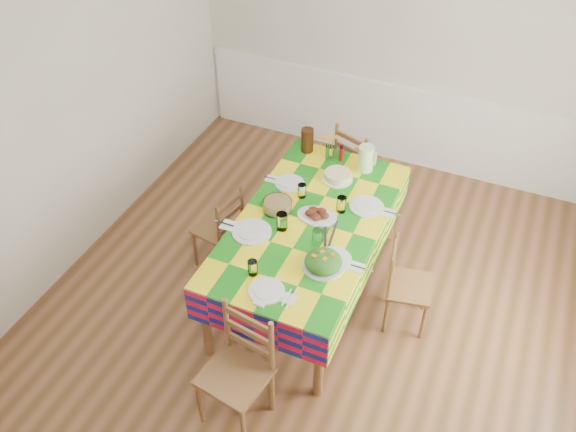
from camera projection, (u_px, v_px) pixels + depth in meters
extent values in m
cube|color=brown|center=(311.00, 316.00, 5.22)|extent=(4.50, 5.00, 0.04)
cube|color=white|center=(323.00, 1.00, 3.42)|extent=(4.50, 5.00, 0.04)
cube|color=#BCB5A5|center=(409.00, 46.00, 6.06)|extent=(4.50, 0.04, 2.70)
cube|color=#BCB5A5|center=(59.00, 122.00, 5.00)|extent=(0.04, 5.00, 2.70)
cube|color=white|center=(402.00, 88.00, 6.32)|extent=(4.41, 0.06, 0.04)
cube|color=white|center=(397.00, 125.00, 6.63)|extent=(4.41, 0.03, 0.90)
cylinder|color=brown|center=(205.00, 322.00, 4.66)|extent=(0.07, 0.07, 0.76)
cylinder|color=brown|center=(319.00, 363.00, 4.38)|extent=(0.07, 0.07, 0.76)
cylinder|color=brown|center=(301.00, 182.00, 5.97)|extent=(0.07, 0.07, 0.76)
cylinder|color=brown|center=(393.00, 207.00, 5.69)|extent=(0.07, 0.07, 0.76)
cube|color=brown|center=(310.00, 224.00, 4.91)|extent=(1.07, 2.02, 0.04)
cube|color=red|center=(310.00, 221.00, 4.90)|extent=(1.11, 2.07, 0.01)
cube|color=red|center=(249.00, 218.00, 5.17)|extent=(0.01, 2.07, 0.32)
cube|color=red|center=(374.00, 255.00, 4.84)|extent=(0.01, 2.07, 0.32)
cube|color=red|center=(254.00, 328.00, 4.29)|extent=(1.11, 0.01, 0.32)
cube|color=red|center=(351.00, 167.00, 5.72)|extent=(1.11, 0.01, 0.32)
cylinder|color=silver|center=(267.00, 291.00, 4.32)|extent=(0.26, 0.26, 0.01)
cylinder|color=silver|center=(267.00, 290.00, 4.32)|extent=(0.18, 0.18, 0.01)
cylinder|color=white|center=(253.00, 268.00, 4.41)|extent=(0.07, 0.07, 0.13)
cube|color=silver|center=(289.00, 299.00, 4.27)|extent=(0.10, 0.10, 0.01)
cube|color=silver|center=(287.00, 297.00, 4.27)|extent=(0.01, 0.17, 0.00)
cube|color=silver|center=(292.00, 299.00, 4.26)|extent=(0.01, 0.19, 0.00)
cylinder|color=silver|center=(252.00, 232.00, 4.79)|extent=(0.31, 0.31, 0.02)
cylinder|color=silver|center=(252.00, 231.00, 4.78)|extent=(0.22, 0.22, 0.01)
cylinder|color=white|center=(282.00, 221.00, 4.78)|extent=(0.09, 0.09, 0.15)
cube|color=silver|center=(228.00, 225.00, 4.85)|extent=(0.12, 0.12, 0.01)
cube|color=silver|center=(226.00, 224.00, 4.86)|extent=(0.20, 0.01, 0.00)
cube|color=silver|center=(231.00, 225.00, 4.84)|extent=(0.23, 0.01, 0.00)
cylinder|color=silver|center=(289.00, 183.00, 5.26)|extent=(0.26, 0.26, 0.01)
cylinder|color=silver|center=(289.00, 182.00, 5.25)|extent=(0.18, 0.18, 0.01)
cylinder|color=white|center=(302.00, 191.00, 5.09)|extent=(0.07, 0.07, 0.12)
cube|color=silver|center=(271.00, 179.00, 5.31)|extent=(0.10, 0.10, 0.01)
cube|color=silver|center=(269.00, 178.00, 5.31)|extent=(0.16, 0.01, 0.00)
cube|color=silver|center=(273.00, 179.00, 5.30)|extent=(0.19, 0.01, 0.00)
cylinder|color=silver|center=(333.00, 260.00, 4.56)|extent=(0.28, 0.28, 0.01)
cylinder|color=silver|center=(333.00, 259.00, 4.55)|extent=(0.20, 0.20, 0.01)
cylinder|color=white|center=(317.00, 237.00, 4.66)|extent=(0.08, 0.08, 0.14)
cube|color=silver|center=(357.00, 267.00, 4.50)|extent=(0.10, 0.10, 0.01)
cube|color=silver|center=(354.00, 266.00, 4.50)|extent=(0.18, 0.01, 0.00)
cube|color=silver|center=(360.00, 268.00, 4.49)|extent=(0.21, 0.01, 0.00)
cylinder|color=silver|center=(367.00, 206.00, 5.02)|extent=(0.28, 0.28, 0.01)
cylinder|color=silver|center=(367.00, 205.00, 5.01)|extent=(0.20, 0.20, 0.01)
cylinder|color=white|center=(341.00, 204.00, 4.95)|extent=(0.08, 0.08, 0.14)
cube|color=silver|center=(389.00, 213.00, 4.97)|extent=(0.11, 0.11, 0.01)
cube|color=silver|center=(386.00, 212.00, 4.97)|extent=(0.18, 0.01, 0.00)
cube|color=silver|center=(391.00, 213.00, 4.96)|extent=(0.21, 0.01, 0.00)
ellipsoid|color=silver|center=(317.00, 216.00, 4.93)|extent=(0.33, 0.24, 0.02)
ellipsoid|color=black|center=(324.00, 215.00, 4.89)|extent=(0.09, 0.07, 0.05)
ellipsoid|color=black|center=(321.00, 211.00, 4.93)|extent=(0.09, 0.07, 0.05)
ellipsoid|color=black|center=(313.00, 210.00, 4.94)|extent=(0.09, 0.07, 0.05)
ellipsoid|color=black|center=(310.00, 213.00, 4.91)|extent=(0.09, 0.07, 0.05)
ellipsoid|color=black|center=(316.00, 217.00, 4.87)|extent=(0.09, 0.07, 0.05)
cylinder|color=silver|center=(323.00, 266.00, 4.50)|extent=(0.31, 0.31, 0.01)
ellipsoid|color=#134411|center=(323.00, 261.00, 4.47)|extent=(0.28, 0.28, 0.12)
cube|color=orange|center=(314.00, 256.00, 4.43)|extent=(0.04, 0.03, 0.01)
cube|color=orange|center=(322.00, 252.00, 4.46)|extent=(0.04, 0.04, 0.01)
cube|color=orange|center=(325.00, 259.00, 4.40)|extent=(0.03, 0.04, 0.01)
cube|color=orange|center=(333.00, 255.00, 4.43)|extent=(0.04, 0.04, 0.01)
cylinder|color=white|center=(277.00, 205.00, 4.98)|extent=(0.24, 0.24, 0.09)
cylinder|color=#E9CD7B|center=(277.00, 205.00, 4.98)|extent=(0.22, 0.22, 0.07)
cylinder|color=silver|center=(337.00, 179.00, 5.30)|extent=(0.27, 0.27, 0.01)
cylinder|color=#CBBB7C|center=(338.00, 175.00, 5.28)|extent=(0.23, 0.23, 0.06)
cube|color=black|center=(325.00, 234.00, 4.77)|extent=(0.13, 0.32, 0.01)
cube|color=black|center=(333.00, 234.00, 4.77)|extent=(0.07, 0.33, 0.01)
cylinder|color=white|center=(330.00, 152.00, 5.50)|extent=(0.08, 0.08, 0.13)
cylinder|color=#427E2A|center=(328.00, 148.00, 5.47)|extent=(0.01, 0.01, 0.19)
ellipsoid|color=orange|center=(325.00, 138.00, 5.42)|extent=(0.06, 0.06, 0.02)
cylinder|color=#427E2A|center=(332.00, 148.00, 5.47)|extent=(0.01, 0.01, 0.19)
ellipsoid|color=orange|center=(336.00, 137.00, 5.40)|extent=(0.06, 0.06, 0.02)
cylinder|color=#427E2A|center=(329.00, 149.00, 5.46)|extent=(0.01, 0.01, 0.19)
ellipsoid|color=orange|center=(329.00, 138.00, 5.35)|extent=(0.06, 0.06, 0.02)
cylinder|color=red|center=(341.00, 153.00, 5.47)|extent=(0.04, 0.04, 0.16)
cylinder|color=#C6ECA6|center=(366.00, 158.00, 5.34)|extent=(0.14, 0.14, 0.24)
cylinder|color=black|center=(307.00, 140.00, 5.56)|extent=(0.11, 0.11, 0.23)
cube|color=silver|center=(259.00, 304.00, 4.22)|extent=(0.09, 0.03, 0.02)
cylinder|color=brown|center=(201.00, 402.00, 4.30)|extent=(0.04, 0.04, 0.47)
cylinder|color=brown|center=(243.00, 429.00, 4.15)|extent=(0.04, 0.04, 0.47)
cylinder|color=brown|center=(230.00, 367.00, 4.53)|extent=(0.04, 0.04, 0.47)
cylinder|color=brown|center=(272.00, 391.00, 4.37)|extent=(0.04, 0.04, 0.47)
cube|color=brown|center=(235.00, 376.00, 4.18)|extent=(0.49, 0.48, 0.03)
cylinder|color=brown|center=(227.00, 324.00, 4.21)|extent=(0.04, 0.04, 0.52)
cylinder|color=brown|center=(272.00, 348.00, 4.06)|extent=(0.04, 0.04, 0.52)
cube|color=brown|center=(249.00, 345.00, 4.20)|extent=(0.37, 0.08, 0.05)
cube|color=brown|center=(249.00, 333.00, 4.11)|extent=(0.37, 0.08, 0.05)
cube|color=brown|center=(248.00, 320.00, 4.03)|extent=(0.37, 0.08, 0.05)
cylinder|color=brown|center=(382.00, 183.00, 6.21)|extent=(0.04, 0.04, 0.44)
cylinder|color=brown|center=(355.00, 169.00, 6.40)|extent=(0.04, 0.04, 0.44)
cylinder|color=brown|center=(361.00, 198.00, 6.03)|extent=(0.04, 0.04, 0.44)
cylinder|color=brown|center=(334.00, 183.00, 6.22)|extent=(0.04, 0.04, 0.44)
cube|color=brown|center=(360.00, 165.00, 6.06)|extent=(0.53, 0.51, 0.03)
cylinder|color=brown|center=(365.00, 160.00, 5.72)|extent=(0.04, 0.04, 0.49)
cylinder|color=brown|center=(336.00, 146.00, 5.90)|extent=(0.04, 0.04, 0.49)
cube|color=brown|center=(349.00, 161.00, 5.88)|extent=(0.34, 0.14, 0.05)
cube|color=brown|center=(350.00, 150.00, 5.79)|extent=(0.34, 0.14, 0.05)
cube|color=brown|center=(351.00, 139.00, 5.71)|extent=(0.34, 0.14, 0.05)
cylinder|color=brown|center=(218.00, 229.00, 5.72)|extent=(0.03, 0.03, 0.40)
cylinder|color=brown|center=(195.00, 249.00, 5.52)|extent=(0.03, 0.03, 0.40)
cylinder|color=brown|center=(244.00, 242.00, 5.59)|extent=(0.03, 0.03, 0.40)
cylinder|color=brown|center=(221.00, 262.00, 5.39)|extent=(0.03, 0.03, 0.40)
cube|color=brown|center=(218.00, 228.00, 5.42)|extent=(0.43, 0.44, 0.03)
cylinder|color=brown|center=(242.00, 207.00, 5.31)|extent=(0.03, 0.03, 0.45)
cylinder|color=brown|center=(218.00, 227.00, 5.11)|extent=(0.03, 0.03, 0.45)
cube|color=brown|center=(231.00, 224.00, 5.27)|extent=(0.08, 0.32, 0.04)
cube|color=brown|center=(230.00, 214.00, 5.19)|extent=(0.08, 0.32, 0.04)
cube|color=brown|center=(229.00, 204.00, 5.11)|extent=(0.08, 0.32, 0.04)
cylinder|color=brown|center=(423.00, 322.00, 4.89)|extent=(0.03, 0.03, 0.40)
cylinder|color=brown|center=(425.00, 293.00, 5.12)|extent=(0.03, 0.03, 0.40)
cylinder|color=brown|center=(386.00, 315.00, 4.94)|extent=(0.03, 0.03, 0.40)
cylinder|color=brown|center=(389.00, 287.00, 5.17)|extent=(0.03, 0.03, 0.40)
cube|color=brown|center=(409.00, 287.00, 4.89)|extent=(0.42, 0.43, 0.03)
cylinder|color=brown|center=(390.00, 280.00, 4.67)|extent=(0.03, 0.03, 0.44)
cylinder|color=brown|center=(394.00, 252.00, 4.90)|extent=(0.03, 0.03, 0.44)
cube|color=brown|center=(391.00, 273.00, 4.84)|extent=(0.08, 0.32, 0.04)
cube|color=brown|center=(393.00, 263.00, 4.76)|extent=(0.08, 0.32, 0.04)
cube|color=brown|center=(394.00, 253.00, 4.69)|extent=(0.08, 0.32, 0.04)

